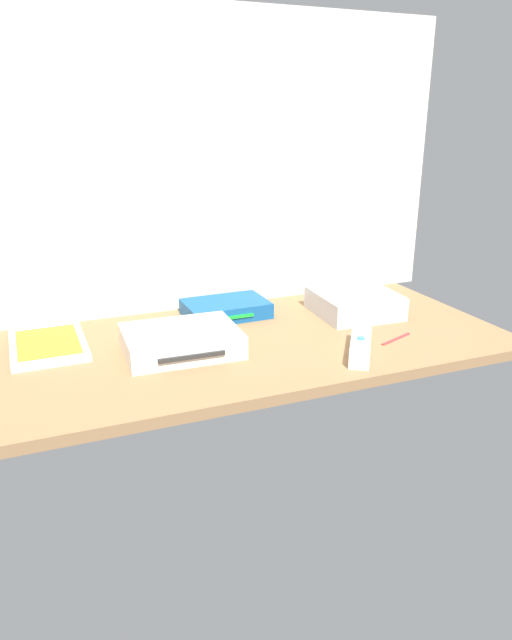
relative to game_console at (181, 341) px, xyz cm
name	(u,v)px	position (x,y,z in cm)	size (l,w,h in cm)	color
ground_plane	(256,344)	(15.46, 0.88, -3.20)	(100.00, 48.00, 2.00)	#936D47
back_wall	(214,165)	(15.46, 25.48, 29.80)	(110.00, 1.20, 64.00)	silver
game_console	(181,341)	(0.00, 0.00, 0.00)	(21.51, 17.03, 4.40)	white
mini_computer	(354,303)	(41.71, 7.11, 0.44)	(17.80, 17.80, 5.30)	silver
game_case	(48,345)	(-23.21, 10.80, -1.44)	(13.94, 19.24, 1.56)	white
network_router	(226,309)	(14.55, 16.49, -0.50)	(18.25, 12.67, 3.40)	#145193
remote_wand	(360,347)	(30.51, -13.67, -0.69)	(11.19, 14.32, 3.40)	white
stylus_pen	(396,338)	(41.15, -9.84, -1.85)	(0.70, 0.70, 9.00)	red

